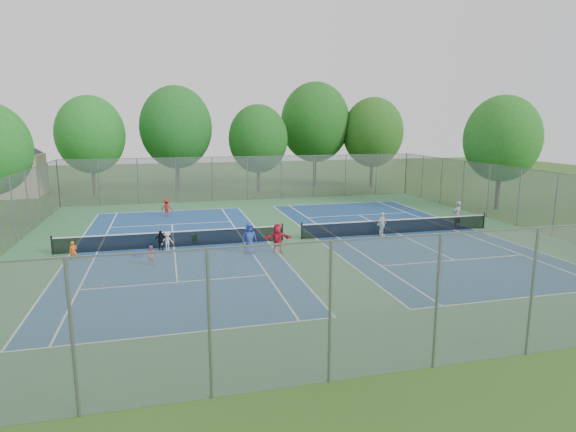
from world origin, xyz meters
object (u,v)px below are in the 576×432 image
(net_right, at_px, (397,227))
(ball_hopper, at_px, (194,238))
(instructor, at_px, (457,215))
(net_left, at_px, (174,240))
(ball_crate, at_px, (138,254))

(net_right, height_order, ball_hopper, net_right)
(ball_hopper, xyz_separation_m, instructor, (17.47, -0.25, 0.64))
(net_left, height_order, ball_crate, net_left)
(ball_crate, bearing_deg, ball_hopper, 35.87)
(ball_crate, xyz_separation_m, ball_hopper, (3.10, 2.24, 0.13))
(net_right, bearing_deg, instructor, 6.24)
(net_right, xyz_separation_m, ball_crate, (-15.91, -1.49, -0.31))
(net_right, height_order, instructor, instructor)
(ball_crate, distance_m, instructor, 20.69)
(net_left, distance_m, ball_crate, 2.45)
(instructor, bearing_deg, ball_hopper, -14.29)
(ball_crate, bearing_deg, net_left, 37.89)
(net_right, xyz_separation_m, ball_hopper, (-12.81, 0.75, -0.18))
(net_right, xyz_separation_m, instructor, (4.66, 0.51, 0.46))
(net_right, height_order, ball_crate, net_right)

